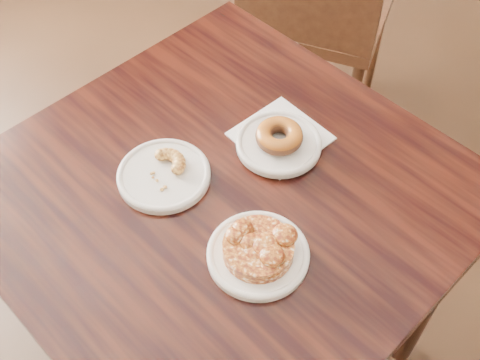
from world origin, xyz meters
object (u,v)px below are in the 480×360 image
Objects in this scene: apple_fritter at (258,247)px; cruller_fragment at (163,169)px; cafe_table at (226,285)px; chair_far at (319,9)px; glazed_donut at (279,136)px.

cruller_fragment is (-0.24, 0.04, -0.01)m from apple_fritter.
cafe_table is 1.02m from chair_far.
apple_fritter is at bearing -65.00° from glazed_donut.
glazed_donut is at bearing 89.06° from cafe_table.
cruller_fragment is at bearing 87.59° from chair_far.
cruller_fragment is (-0.14, -0.19, -0.01)m from glazed_donut.
apple_fritter is (0.11, -0.23, -0.00)m from glazed_donut.
chair_far is at bearing 113.31° from glazed_donut.
glazed_donut is 0.23m from cruller_fragment.
glazed_donut is 0.56× the size of apple_fritter.
cafe_table is 0.44m from apple_fritter.
cruller_fragment is (0.22, -1.00, 0.32)m from chair_far.
chair_far is 9.68× the size of glazed_donut.
chair_far is at bearing 118.85° from cafe_table.
cruller_fragment is at bearing 170.29° from apple_fritter.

